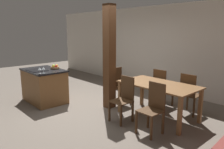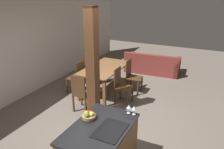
{
  "view_description": "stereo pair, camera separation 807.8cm",
  "coord_description": "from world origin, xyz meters",
  "px_view_note": "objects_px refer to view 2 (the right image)",
  "views": [
    {
      "loc": [
        4.19,
        -3.05,
        1.94
      ],
      "look_at": [
        0.6,
        0.2,
        0.95
      ],
      "focal_mm": 35.0,
      "sensor_mm": 36.0,
      "label": 1
    },
    {
      "loc": [
        -3.76,
        -1.93,
        2.84
      ],
      "look_at": [
        0.6,
        0.2,
        0.95
      ],
      "focal_mm": 35.0,
      "sensor_mm": 36.0,
      "label": 2
    }
  ],
  "objects_px": {
    "dining_table": "(105,71)",
    "dining_chair_near_left": "(121,85)",
    "dining_chair_near_right": "(132,76)",
    "fruit_bowl": "(89,115)",
    "dining_chair_far_left": "(77,77)",
    "timber_post": "(92,65)",
    "wine_glass_near": "(134,108)",
    "couch": "(152,65)",
    "dining_chair_head_end": "(81,93)",
    "dining_chair_far_right": "(91,69)",
    "wine_glass_middle": "(129,107)"
  },
  "relations": [
    {
      "from": "dining_chair_head_end",
      "to": "wine_glass_middle",
      "type": "bearing_deg",
      "value": 148.99
    },
    {
      "from": "dining_chair_near_right",
      "to": "dining_chair_near_left",
      "type": "bearing_deg",
      "value": 180.0
    },
    {
      "from": "couch",
      "to": "dining_chair_head_end",
      "type": "bearing_deg",
      "value": 74.02
    },
    {
      "from": "dining_chair_near_left",
      "to": "couch",
      "type": "xyz_separation_m",
      "value": [
        2.68,
        -0.07,
        -0.25
      ]
    },
    {
      "from": "fruit_bowl",
      "to": "dining_chair_far_left",
      "type": "relative_size",
      "value": 0.24
    },
    {
      "from": "dining_chair_far_left",
      "to": "timber_post",
      "type": "bearing_deg",
      "value": 50.7
    },
    {
      "from": "wine_glass_middle",
      "to": "couch",
      "type": "distance_m",
      "value": 4.65
    },
    {
      "from": "fruit_bowl",
      "to": "wine_glass_near",
      "type": "bearing_deg",
      "value": -55.99
    },
    {
      "from": "fruit_bowl",
      "to": "timber_post",
      "type": "xyz_separation_m",
      "value": [
        1.39,
        0.75,
        0.32
      ]
    },
    {
      "from": "dining_chair_far_left",
      "to": "couch",
      "type": "bearing_deg",
      "value": 151.61
    },
    {
      "from": "fruit_bowl",
      "to": "couch",
      "type": "xyz_separation_m",
      "value": [
        4.92,
        0.34,
        -0.7
      ]
    },
    {
      "from": "dining_chair_near_right",
      "to": "dining_chair_far_right",
      "type": "distance_m",
      "value": 1.38
    },
    {
      "from": "dining_chair_near_left",
      "to": "couch",
      "type": "distance_m",
      "value": 2.69
    },
    {
      "from": "dining_chair_near_left",
      "to": "timber_post",
      "type": "xyz_separation_m",
      "value": [
        -0.85,
        0.34,
        0.77
      ]
    },
    {
      "from": "dining_chair_far_left",
      "to": "dining_chair_head_end",
      "type": "height_order",
      "value": "same"
    },
    {
      "from": "dining_chair_near_left",
      "to": "couch",
      "type": "bearing_deg",
      "value": -1.47
    },
    {
      "from": "dining_chair_near_left",
      "to": "dining_chair_head_end",
      "type": "distance_m",
      "value": 1.09
    },
    {
      "from": "wine_glass_near",
      "to": "dining_chair_head_end",
      "type": "distance_m",
      "value": 2.04
    },
    {
      "from": "timber_post",
      "to": "dining_chair_far_left",
      "type": "bearing_deg",
      "value": 50.7
    },
    {
      "from": "wine_glass_near",
      "to": "dining_table",
      "type": "xyz_separation_m",
      "value": [
        2.21,
        1.72,
        -0.35
      ]
    },
    {
      "from": "dining_chair_far_right",
      "to": "couch",
      "type": "relative_size",
      "value": 0.49
    },
    {
      "from": "wine_glass_near",
      "to": "timber_post",
      "type": "relative_size",
      "value": 0.06
    },
    {
      "from": "dining_table",
      "to": "dining_chair_far_left",
      "type": "distance_m",
      "value": 0.81
    },
    {
      "from": "dining_table",
      "to": "dining_chair_near_left",
      "type": "distance_m",
      "value": 0.81
    },
    {
      "from": "dining_chair_head_end",
      "to": "couch",
      "type": "height_order",
      "value": "dining_chair_head_end"
    },
    {
      "from": "wine_glass_near",
      "to": "dining_chair_far_left",
      "type": "bearing_deg",
      "value": 52.81
    },
    {
      "from": "wine_glass_near",
      "to": "dining_chair_near_left",
      "type": "bearing_deg",
      "value": 29.34
    },
    {
      "from": "dining_table",
      "to": "dining_chair_near_left",
      "type": "bearing_deg",
      "value": -119.23
    },
    {
      "from": "dining_chair_near_right",
      "to": "dining_chair_far_left",
      "type": "height_order",
      "value": "same"
    },
    {
      "from": "fruit_bowl",
      "to": "wine_glass_middle",
      "type": "relative_size",
      "value": 1.49
    },
    {
      "from": "wine_glass_near",
      "to": "dining_chair_far_right",
      "type": "xyz_separation_m",
      "value": [
        2.6,
        2.41,
        -0.52
      ]
    },
    {
      "from": "wine_glass_middle",
      "to": "timber_post",
      "type": "xyz_separation_m",
      "value": [
        0.98,
        1.27,
        0.25
      ]
    },
    {
      "from": "wine_glass_middle",
      "to": "dining_chair_far_right",
      "type": "height_order",
      "value": "wine_glass_middle"
    },
    {
      "from": "fruit_bowl",
      "to": "dining_chair_near_left",
      "type": "bearing_deg",
      "value": 10.38
    },
    {
      "from": "dining_chair_near_left",
      "to": "dining_chair_far_right",
      "type": "bearing_deg",
      "value": 60.77
    },
    {
      "from": "wine_glass_near",
      "to": "timber_post",
      "type": "xyz_separation_m",
      "value": [
        0.98,
        1.37,
        0.25
      ]
    },
    {
      "from": "timber_post",
      "to": "couch",
      "type": "bearing_deg",
      "value": -6.65
    },
    {
      "from": "dining_table",
      "to": "dining_chair_near_right",
      "type": "xyz_separation_m",
      "value": [
        0.39,
        -0.69,
        -0.17
      ]
    },
    {
      "from": "dining_table",
      "to": "dining_chair_far_right",
      "type": "height_order",
      "value": "dining_chair_far_right"
    },
    {
      "from": "dining_chair_near_left",
      "to": "dining_chair_near_right",
      "type": "relative_size",
      "value": 1.0
    },
    {
      "from": "dining_table",
      "to": "dining_chair_head_end",
      "type": "relative_size",
      "value": 1.77
    },
    {
      "from": "wine_glass_middle",
      "to": "dining_chair_near_left",
      "type": "relative_size",
      "value": 0.16
    },
    {
      "from": "dining_chair_far_right",
      "to": "timber_post",
      "type": "height_order",
      "value": "timber_post"
    },
    {
      "from": "dining_chair_near_left",
      "to": "dining_chair_far_left",
      "type": "xyz_separation_m",
      "value": [
        0.0,
        1.38,
        0.0
      ]
    },
    {
      "from": "wine_glass_middle",
      "to": "fruit_bowl",
      "type": "bearing_deg",
      "value": 128.53
    },
    {
      "from": "dining_chair_far_right",
      "to": "dining_chair_head_end",
      "type": "distance_m",
      "value": 1.76
    },
    {
      "from": "wine_glass_middle",
      "to": "timber_post",
      "type": "height_order",
      "value": "timber_post"
    },
    {
      "from": "dining_chair_far_left",
      "to": "dining_chair_near_right",
      "type": "bearing_deg",
      "value": 119.23
    },
    {
      "from": "wine_glass_near",
      "to": "dining_chair_head_end",
      "type": "height_order",
      "value": "wine_glass_near"
    },
    {
      "from": "dining_chair_near_right",
      "to": "dining_chair_head_end",
      "type": "bearing_deg",
      "value": 156.96
    }
  ]
}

